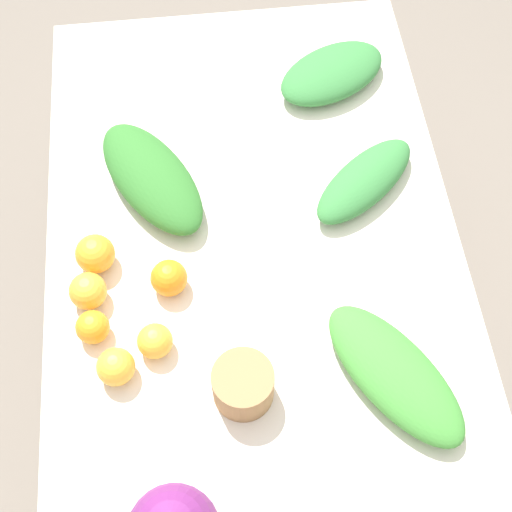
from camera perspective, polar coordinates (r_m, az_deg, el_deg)
name	(u,v)px	position (r m, az deg, el deg)	size (l,w,h in m)	color
ground_plane	(256,381)	(2.22, 0.00, -9.98)	(8.00, 8.00, 0.00)	#70665B
dining_table	(256,281)	(1.60, 0.00, -2.04)	(1.50, 0.89, 0.77)	silver
paper_bag	(243,385)	(1.35, -1.04, -10.27)	(0.12, 0.12, 0.09)	#997047
greens_bunch_kale	(332,73)	(1.79, 6.09, 14.34)	(0.28, 0.16, 0.07)	#337538
greens_bunch_chard	(152,178)	(1.59, -8.35, 6.22)	(0.34, 0.15, 0.08)	#2D6B28
greens_bunch_scallion	(395,374)	(1.40, 11.03, -9.25)	(0.34, 0.14, 0.07)	#3D8433
greens_bunch_dandelion	(365,181)	(1.60, 8.69, 5.98)	(0.29, 0.11, 0.06)	#337538
orange_0	(88,291)	(1.47, -13.30, -2.74)	(0.08, 0.08, 0.08)	#F9A833
orange_1	(93,327)	(1.44, -12.94, -5.57)	(0.07, 0.07, 0.07)	orange
orange_2	(169,278)	(1.46, -6.98, -1.76)	(0.08, 0.08, 0.08)	orange
orange_3	(95,254)	(1.51, -12.74, 0.17)	(0.08, 0.08, 0.08)	orange
orange_4	(155,341)	(1.41, -8.09, -6.75)	(0.07, 0.07, 0.07)	#F9A833
orange_5	(116,367)	(1.40, -11.16, -8.69)	(0.07, 0.07, 0.07)	#F9A833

